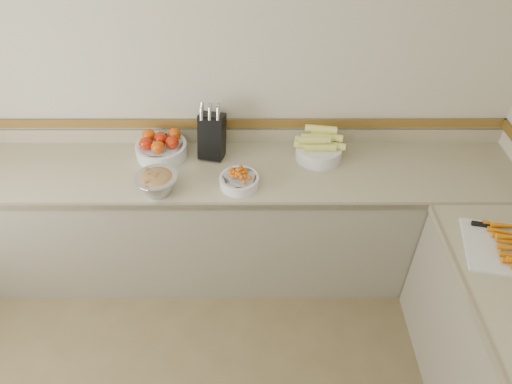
{
  "coord_description": "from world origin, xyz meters",
  "views": [
    {
      "loc": [
        0.35,
        -0.58,
        2.67
      ],
      "look_at": [
        0.35,
        1.35,
        1.0
      ],
      "focal_mm": 32.0,
      "sensor_mm": 36.0,
      "label": 1
    }
  ],
  "objects_px": {
    "rhubarb_bowl": "(157,182)",
    "cherry_tomato_bowl": "(239,180)",
    "corn_bowl": "(319,148)",
    "knife_block": "(212,135)",
    "tomato_bowl": "(161,147)"
  },
  "relations": [
    {
      "from": "rhubarb_bowl",
      "to": "cherry_tomato_bowl",
      "type": "bearing_deg",
      "value": 7.14
    },
    {
      "from": "tomato_bowl",
      "to": "corn_bowl",
      "type": "xyz_separation_m",
      "value": [
        1.02,
        -0.02,
        0.01
      ]
    },
    {
      "from": "tomato_bowl",
      "to": "corn_bowl",
      "type": "height_order",
      "value": "corn_bowl"
    },
    {
      "from": "knife_block",
      "to": "corn_bowl",
      "type": "distance_m",
      "value": 0.69
    },
    {
      "from": "tomato_bowl",
      "to": "rhubarb_bowl",
      "type": "bearing_deg",
      "value": -84.57
    },
    {
      "from": "cherry_tomato_bowl",
      "to": "corn_bowl",
      "type": "distance_m",
      "value": 0.58
    },
    {
      "from": "knife_block",
      "to": "corn_bowl",
      "type": "relative_size",
      "value": 1.14
    },
    {
      "from": "tomato_bowl",
      "to": "cherry_tomato_bowl",
      "type": "xyz_separation_m",
      "value": [
        0.51,
        -0.3,
        -0.02
      ]
    },
    {
      "from": "tomato_bowl",
      "to": "corn_bowl",
      "type": "relative_size",
      "value": 0.99
    },
    {
      "from": "cherry_tomato_bowl",
      "to": "corn_bowl",
      "type": "bearing_deg",
      "value": 29.27
    },
    {
      "from": "knife_block",
      "to": "tomato_bowl",
      "type": "xyz_separation_m",
      "value": [
        -0.33,
        -0.01,
        -0.09
      ]
    },
    {
      "from": "corn_bowl",
      "to": "rhubarb_bowl",
      "type": "bearing_deg",
      "value": -160.77
    },
    {
      "from": "corn_bowl",
      "to": "knife_block",
      "type": "bearing_deg",
      "value": 177.5
    },
    {
      "from": "corn_bowl",
      "to": "tomato_bowl",
      "type": "bearing_deg",
      "value": 178.78
    },
    {
      "from": "corn_bowl",
      "to": "rhubarb_bowl",
      "type": "height_order",
      "value": "corn_bowl"
    }
  ]
}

